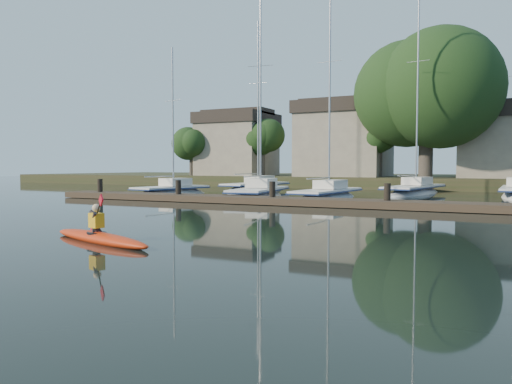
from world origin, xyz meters
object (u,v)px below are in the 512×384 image
at_px(dock, 327,202).
at_px(sailboat_0, 172,197).
at_px(sailboat_1, 259,201).
at_px(sailboat_2, 327,202).
at_px(sailboat_6, 415,197).
at_px(kayak, 99,236).
at_px(sailboat_5, 256,193).

height_order(dock, sailboat_0, sailboat_0).
relative_size(sailboat_1, sailboat_2, 1.00).
bearing_deg(sailboat_0, sailboat_6, 37.59).
bearing_deg(dock, sailboat_1, 143.97).
relative_size(dock, sailboat_6, 2.09).
relative_size(kayak, sailboat_5, 0.29).
xyz_separation_m(kayak, sailboat_0, (-11.14, 18.72, -0.36)).
xyz_separation_m(kayak, sailboat_2, (0.07, 19.25, -0.35)).
bearing_deg(sailboat_0, sailboat_1, 4.65).
bearing_deg(kayak, dock, 99.67).
bearing_deg(sailboat_5, dock, -44.88).
bearing_deg(sailboat_1, kayak, -86.40).
distance_m(sailboat_0, sailboat_2, 11.23).
bearing_deg(kayak, sailboat_5, 124.35).
bearing_deg(sailboat_2, sailboat_1, -161.46).
height_order(sailboat_2, sailboat_5, sailboat_5).
height_order(sailboat_0, sailboat_6, sailboat_6).
distance_m(kayak, sailboat_1, 18.67).
bearing_deg(sailboat_6, sailboat_1, -123.14).
relative_size(kayak, sailboat_0, 0.38).
bearing_deg(sailboat_6, kayak, -89.26).
xyz_separation_m(kayak, sailboat_6, (4.05, 27.11, -0.36)).
bearing_deg(sailboat_6, sailboat_2, -107.62).
xyz_separation_m(sailboat_2, sailboat_6, (3.98, 7.85, -0.01)).
bearing_deg(dock, sailboat_2, 107.63).
height_order(kayak, dock, kayak).
height_order(sailboat_5, sailboat_6, sailboat_6).
distance_m(kayak, dock, 14.11).
relative_size(sailboat_0, sailboat_2, 0.80).
bearing_deg(sailboat_2, kayak, -85.72).
bearing_deg(sailboat_2, sailboat_5, 142.68).
bearing_deg(sailboat_2, sailboat_0, -172.79).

